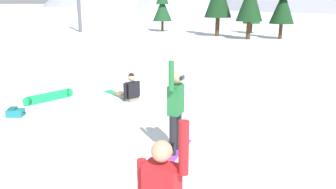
{
  "coord_description": "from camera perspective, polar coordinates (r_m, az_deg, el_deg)",
  "views": [
    {
      "loc": [
        3.9,
        -4.33,
        3.18
      ],
      "look_at": [
        1.01,
        2.97,
        1.0
      ],
      "focal_mm": 35.79,
      "sensor_mm": 36.0,
      "label": 1
    }
  ],
  "objects": [
    {
      "name": "pine_tree_short",
      "position": [
        37.74,
        -0.97,
        14.96
      ],
      "size": [
        2.08,
        2.08,
        5.15
      ],
      "color": "#472D19",
      "rests_on": "ground_plane"
    },
    {
      "name": "ground_plane",
      "position": [
        6.64,
        -18.39,
        -13.95
      ],
      "size": [
        800.0,
        800.0,
        0.0
      ],
      "primitive_type": "plane",
      "color": "silver"
    },
    {
      "name": "backpack_teal",
      "position": [
        10.58,
        -24.56,
        -2.8
      ],
      "size": [
        0.55,
        0.46,
        0.26
      ],
      "color": "#1E7A7F",
      "rests_on": "ground_plane"
    },
    {
      "name": "pine_tree_tall",
      "position": [
        31.59,
        19.03,
        14.87
      ],
      "size": [
        2.12,
        2.12,
        6.0
      ],
      "color": "#472D19",
      "rests_on": "ground_plane"
    },
    {
      "name": "snowboarder_midground",
      "position": [
        7.07,
        1.32,
        -2.57
      ],
      "size": [
        0.3,
        1.44,
        2.06
      ],
      "color": "#993FD8",
      "rests_on": "ground_plane"
    },
    {
      "name": "snowboarder_background",
      "position": [
        11.29,
        -6.68,
        0.74
      ],
      "size": [
        1.7,
        1.18,
        0.94
      ],
      "color": "gray",
      "rests_on": "ground_plane"
    },
    {
      "name": "pine_tree_broad",
      "position": [
        36.6,
        14.18,
        13.96
      ],
      "size": [
        1.81,
        1.81,
        4.54
      ],
      "color": "#472D19",
      "rests_on": "ground_plane"
    },
    {
      "name": "loose_snowboard_near_right",
      "position": [
        11.75,
        -19.61,
        -0.35
      ],
      "size": [
        0.73,
        1.66,
        0.29
      ],
      "color": "#19B259",
      "rests_on": "ground_plane"
    }
  ]
}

